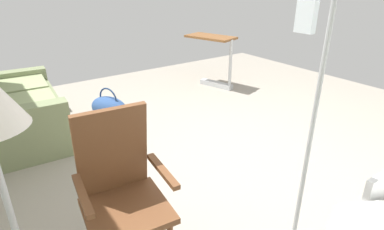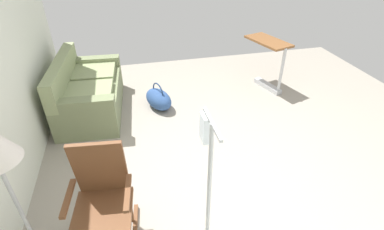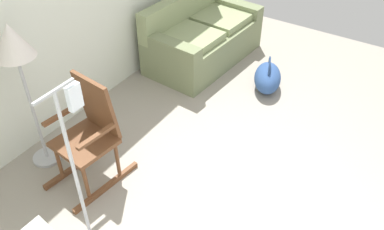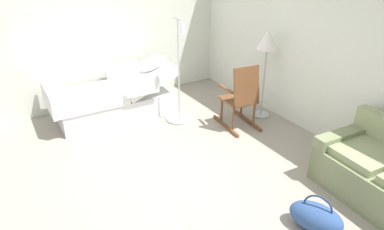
{
  "view_description": "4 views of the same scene",
  "coord_description": "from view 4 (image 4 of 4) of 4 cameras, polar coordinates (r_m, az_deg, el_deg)",
  "views": [
    {
      "loc": [
        -2.11,
        2.05,
        1.72
      ],
      "look_at": [
        -0.25,
        0.72,
        0.71
      ],
      "focal_mm": 29.2,
      "sensor_mm": 36.0,
      "label": 1
    },
    {
      "loc": [
        -2.43,
        1.16,
        2.46
      ],
      "look_at": [
        0.1,
        0.56,
        0.76
      ],
      "focal_mm": 27.33,
      "sensor_mm": 36.0,
      "label": 2
    },
    {
      "loc": [
        -2.43,
        -0.75,
        2.93
      ],
      "look_at": [
        -0.19,
        0.7,
        0.78
      ],
      "focal_mm": 38.42,
      "sensor_mm": 36.0,
      "label": 3
    },
    {
      "loc": [
        3.31,
        -1.84,
        2.75
      ],
      "look_at": [
        -0.17,
        0.32,
        0.71
      ],
      "focal_mm": 33.33,
      "sensor_mm": 36.0,
      "label": 4
    }
  ],
  "objects": [
    {
      "name": "rocking_chair",
      "position": [
        5.63,
        7.87,
        2.67
      ],
      "size": [
        0.81,
        0.55,
        1.05
      ],
      "color": "brown",
      "rests_on": "ground"
    },
    {
      "name": "iv_pole",
      "position": [
        5.91,
        -2.01,
        1.41
      ],
      "size": [
        0.44,
        0.44,
        1.69
      ],
      "color": "#B2B5BA",
      "rests_on": "ground"
    },
    {
      "name": "ground_plane",
      "position": [
        4.68,
        -2.25,
        -9.57
      ],
      "size": [
        6.82,
        6.82,
        0.0
      ],
      "primitive_type": "plane",
      "color": "gray"
    },
    {
      "name": "floor_lamp",
      "position": [
        5.84,
        11.93,
        10.78
      ],
      "size": [
        0.34,
        0.34,
        1.48
      ],
      "color": "#B2B5BA",
      "rests_on": "ground"
    },
    {
      "name": "side_wall",
      "position": [
        6.51,
        -15.07,
        13.16
      ],
      "size": [
        0.1,
        4.89,
        2.7
      ],
      "primitive_type": "cube",
      "color": "silver",
      "rests_on": "ground"
    },
    {
      "name": "duffel_bag",
      "position": [
        4.06,
        19.21,
        -15.16
      ],
      "size": [
        0.64,
        0.51,
        0.43
      ],
      "color": "#2D4C84",
      "rests_on": "ground"
    },
    {
      "name": "back_wall",
      "position": [
        5.56,
        19.81,
        10.31
      ],
      "size": [
        5.66,
        0.1,
        2.7
      ],
      "primitive_type": "cube",
      "color": "silver",
      "rests_on": "ground"
    },
    {
      "name": "hospital_bed",
      "position": [
        6.21,
        -12.11,
        2.56
      ],
      "size": [
        1.07,
        2.14,
        0.96
      ],
      "color": "silver",
      "rests_on": "ground"
    }
  ]
}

